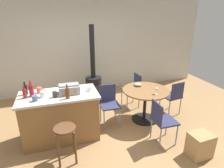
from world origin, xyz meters
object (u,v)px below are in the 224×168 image
object	(u,v)px
bottle_3	(31,90)
cup_4	(35,98)
toolbox	(69,89)
serving_bowl	(138,84)
kitchen_island	(61,116)
wine_glass	(157,89)
dining_table	(145,97)
bottle_0	(25,90)
folding_chair_far	(109,102)
folding_chair_right	(173,95)
cardboard_box	(200,145)
wood_stove	(93,82)
folding_chair_near	(133,88)
bottle_1	(67,93)
cup_2	(55,94)
cup_3	(89,89)
cup_1	(40,90)
folding_chair_left	(162,119)
bottle_2	(25,93)
wooden_stool	(65,136)

from	to	relation	value
bottle_3	cup_4	world-z (taller)	bottle_3
toolbox	serving_bowl	xyz separation A→B (m)	(1.57, 0.38, -0.23)
kitchen_island	wine_glass	xyz separation A→B (m)	(1.94, -0.16, 0.39)
dining_table	bottle_0	size ratio (longest dim) A/B	4.24
folding_chair_far	wine_glass	distance (m)	1.04
folding_chair_right	bottle_0	world-z (taller)	bottle_0
serving_bowl	cardboard_box	size ratio (longest dim) A/B	0.41
cardboard_box	wood_stove	bearing A→B (deg)	113.70
bottle_3	serving_bowl	xyz separation A→B (m)	(2.22, 0.33, -0.27)
kitchen_island	folding_chair_right	world-z (taller)	kitchen_island
folding_chair_far	serving_bowl	xyz separation A→B (m)	(0.75, 0.17, 0.26)
folding_chair_near	bottle_1	world-z (taller)	bottle_1
kitchen_island	dining_table	bearing A→B (deg)	3.56
toolbox	bottle_1	bearing A→B (deg)	-101.63
wood_stove	cup_2	size ratio (longest dim) A/B	18.29
bottle_0	bottle_1	xyz separation A→B (m)	(0.72, -0.41, 0.01)
bottle_0	cardboard_box	size ratio (longest dim) A/B	0.56
folding_chair_near	cardboard_box	world-z (taller)	folding_chair_near
bottle_3	cardboard_box	world-z (taller)	bottle_3
cup_2	cup_3	xyz separation A→B (m)	(0.63, 0.08, -0.01)
cup_1	bottle_3	bearing A→B (deg)	-134.47
dining_table	wine_glass	xyz separation A→B (m)	(0.10, -0.27, 0.28)
folding_chair_right	wine_glass	bearing A→B (deg)	-154.27
folding_chair_left	bottle_2	bearing A→B (deg)	162.85
bottle_0	cup_2	xyz separation A→B (m)	(0.50, -0.28, -0.04)
kitchen_island	bottle_0	size ratio (longest dim) A/B	5.94
cup_4	serving_bowl	bearing A→B (deg)	14.29
dining_table	wine_glass	size ratio (longest dim) A/B	7.13
folding_chair_far	bottle_3	size ratio (longest dim) A/B	2.95
wine_glass	cardboard_box	bearing A→B (deg)	-75.46
wooden_stool	bottle_3	world-z (taller)	bottle_3
folding_chair_right	bottle_1	bearing A→B (deg)	-170.81
bottle_2	cup_3	xyz separation A→B (m)	(1.13, -0.02, -0.05)
folding_chair_far	cup_2	xyz separation A→B (m)	(-1.09, -0.31, 0.46)
folding_chair_left	cup_4	distance (m)	2.27
wooden_stool	wood_stove	world-z (taller)	wood_stove
folding_chair_near	serving_bowl	distance (m)	0.55
folding_chair_right	cup_1	world-z (taller)	cup_1
folding_chair_left	bottle_1	world-z (taller)	bottle_1
wood_stove	bottle_3	xyz separation A→B (m)	(-1.43, -1.54, 0.56)
bottle_1	cup_1	distance (m)	0.63
cup_4	wine_glass	bearing A→B (deg)	0.39
wood_stove	bottle_2	world-z (taller)	wood_stove
bottle_2	cardboard_box	xyz separation A→B (m)	(2.78, -1.24, -0.81)
folding_chair_left	folding_chair_right	distance (m)	1.21
serving_bowl	bottle_1	bearing A→B (deg)	-159.28
bottle_3	cup_4	bearing A→B (deg)	-73.69
wooden_stool	cup_4	world-z (taller)	cup_4
folding_chair_left	toolbox	size ratio (longest dim) A/B	2.29
bottle_1	cup_1	world-z (taller)	bottle_1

